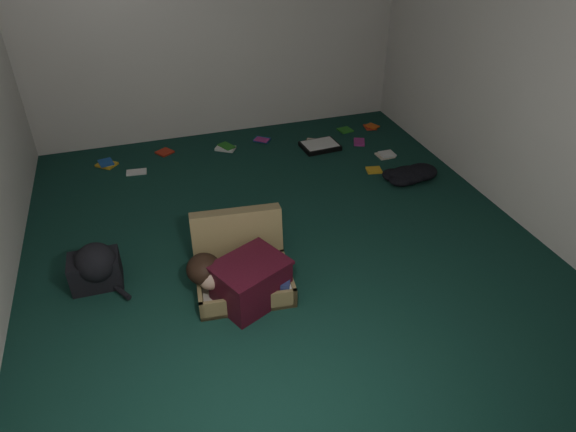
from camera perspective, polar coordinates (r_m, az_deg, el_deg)
floor at (r=4.16m, az=-0.64°, el=-2.92°), size 4.50×4.50×0.00m
wall_back at (r=5.65m, az=-8.08°, el=21.38°), size 4.50×0.00×4.50m
wall_front at (r=1.80m, az=21.41°, el=-10.29°), size 4.50×0.00×4.50m
wall_right at (r=4.52m, az=25.22°, el=15.54°), size 0.00×4.50×4.50m
suitcase at (r=3.72m, az=-5.21°, el=-5.35°), size 0.72×0.71×0.49m
person at (r=3.56m, az=-5.60°, el=-6.57°), size 0.70×0.39×0.30m
maroon_bin at (r=3.54m, az=-4.18°, el=-7.33°), size 0.59×0.54×0.33m
backpack at (r=3.93m, az=-20.62°, el=-5.61°), size 0.44×0.35×0.26m
clothing_pile at (r=5.07m, az=13.74°, el=4.35°), size 0.49×0.42×0.14m
paper_tray at (r=5.62m, az=3.58°, el=7.79°), size 0.41×0.32×0.05m
book_scatter at (r=5.59m, az=-0.99°, el=7.48°), size 3.17×1.27×0.02m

